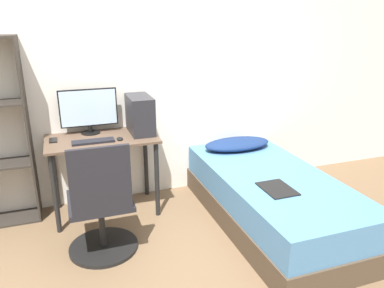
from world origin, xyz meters
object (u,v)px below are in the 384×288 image
(bed, at_px, (271,199))
(keyboard, at_px, (93,141))
(office_chair, at_px, (102,213))
(monitor, at_px, (89,110))
(pc_tower, at_px, (140,114))

(bed, xyz_separation_m, keyboard, (-1.50, 0.60, 0.54))
(bed, bearing_deg, office_chair, 179.17)
(bed, height_order, keyboard, keyboard)
(monitor, relative_size, pc_tower, 1.28)
(office_chair, xyz_separation_m, keyboard, (0.03, 0.58, 0.41))
(pc_tower, bearing_deg, monitor, 164.40)
(pc_tower, bearing_deg, office_chair, -123.24)
(keyboard, height_order, pc_tower, pc_tower)
(monitor, bearing_deg, bed, -31.07)
(bed, distance_m, keyboard, 1.70)
(office_chair, relative_size, monitor, 1.81)
(keyboard, bearing_deg, monitor, 89.00)
(keyboard, bearing_deg, office_chair, -92.50)
(bed, relative_size, keyboard, 5.40)
(bed, height_order, monitor, monitor)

